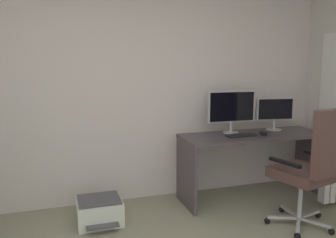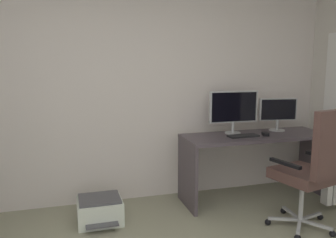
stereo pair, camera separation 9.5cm
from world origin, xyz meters
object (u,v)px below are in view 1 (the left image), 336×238
object	(u,v)px
desk	(253,150)
printer	(100,211)
keyboard	(241,135)
computer_mouse	(263,133)
office_chair	(313,165)
monitor_main	(231,108)
monitor_secondary	(275,111)

from	to	relation	value
desk	printer	distance (m)	1.83
keyboard	printer	bearing A→B (deg)	178.83
desk	printer	xyz separation A→B (m)	(-1.77, -0.12, -0.44)
keyboard	computer_mouse	bearing A→B (deg)	-5.08
keyboard	office_chair	distance (m)	0.86
monitor_main	computer_mouse	distance (m)	0.45
monitor_secondary	printer	world-z (taller)	monitor_secondary
monitor_main	keyboard	distance (m)	0.35
monitor_secondary	office_chair	bearing A→B (deg)	-105.23
computer_mouse	office_chair	size ratio (longest dim) A/B	0.09
monitor_secondary	printer	size ratio (longest dim) A/B	1.01
monitor_main	monitor_secondary	world-z (taller)	monitor_main
office_chair	keyboard	bearing A→B (deg)	109.67
desk	keyboard	world-z (taller)	keyboard
monitor_main	computer_mouse	size ratio (longest dim) A/B	5.79
desk	office_chair	xyz separation A→B (m)	(0.09, -0.86, 0.07)
desk	monitor_secondary	size ratio (longest dim) A/B	3.66
monitor_main	monitor_secondary	distance (m)	0.58
monitor_main	office_chair	bearing A→B (deg)	-72.70
desk	monitor_secondary	world-z (taller)	monitor_secondary
desk	office_chair	bearing A→B (deg)	-84.15
desk	printer	size ratio (longest dim) A/B	3.70
computer_mouse	office_chair	bearing A→B (deg)	-71.78
monitor_main	office_chair	size ratio (longest dim) A/B	0.50
keyboard	computer_mouse	size ratio (longest dim) A/B	3.40
monitor_secondary	computer_mouse	world-z (taller)	monitor_secondary
monitor_main	keyboard	world-z (taller)	monitor_main
printer	office_chair	bearing A→B (deg)	-21.82
office_chair	printer	distance (m)	2.06
desk	office_chair	distance (m)	0.87
monitor_secondary	desk	bearing A→B (deg)	-159.69
monitor_secondary	keyboard	distance (m)	0.63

